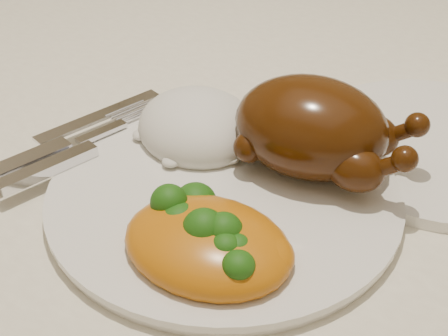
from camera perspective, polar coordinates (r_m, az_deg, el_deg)
The scene contains 8 objects.
dining_table at distance 0.66m, azimuth 0.14°, elevation -2.84°, with size 1.60×0.90×0.76m.
tablecloth at distance 0.62m, azimuth 0.15°, elevation 2.48°, with size 1.73×1.03×0.18m.
dinner_plate at distance 0.49m, azimuth 0.00°, elevation -2.45°, with size 0.27×0.27×0.01m, color white.
side_plate at distance 0.58m, azimuth 18.86°, elevation 2.00°, with size 0.23×0.23×0.01m, color white.
roast_chicken at distance 0.50m, azimuth 8.31°, elevation 3.62°, with size 0.16×0.11×0.08m.
rice_mound at distance 0.54m, azimuth -2.43°, elevation 3.73°, with size 0.14×0.13×0.06m.
mac_and_cheese at distance 0.43m, azimuth -1.18°, elevation -6.72°, with size 0.13×0.10×0.05m.
cutlery at distance 0.54m, azimuth -14.73°, elevation 1.70°, with size 0.06×0.20×0.01m.
Camera 1 is at (0.27, -0.44, 1.08)m, focal length 50.00 mm.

